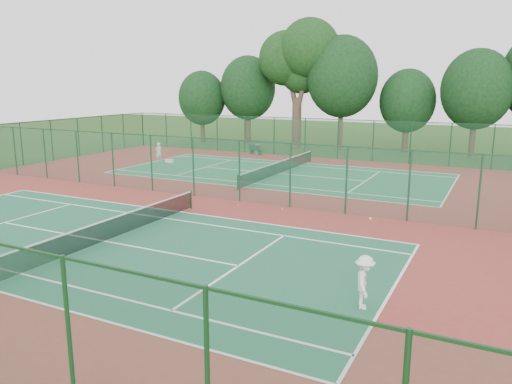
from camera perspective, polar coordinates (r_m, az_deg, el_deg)
ground at (r=28.99m, az=-4.55°, el=-0.75°), size 120.00×120.00×0.00m
red_pad at (r=28.99m, az=-4.55°, el=-0.74°), size 40.00×36.00×0.01m
court_near at (r=22.08m, az=-16.80°, el=-5.43°), size 23.77×10.97×0.01m
court_far at (r=36.81m, az=2.73°, el=2.11°), size 23.77×10.97×0.01m
fence_north at (r=44.85m, az=7.47°, el=6.12°), size 40.00×0.09×3.50m
fence_divider at (r=28.64m, az=-4.61°, el=2.68°), size 40.00×0.09×3.50m
tennis_net_near at (r=21.93m, az=-16.88°, el=-4.11°), size 0.10×12.90×0.97m
tennis_net_far at (r=36.72m, az=2.73°, el=2.93°), size 0.10×12.90×0.97m
player_near at (r=15.23m, az=12.28°, el=-10.03°), size 0.88×1.18×1.63m
player_far at (r=42.91m, az=-11.06°, el=4.48°), size 0.60×0.71×1.64m
trash_bin at (r=46.68m, az=0.18°, el=4.90°), size 0.65×0.65×0.95m
bench at (r=46.61m, az=-0.10°, el=4.88°), size 1.54×0.97×0.92m
kit_bag at (r=42.53m, az=-9.84°, el=3.51°), size 0.73×0.28×0.27m
stray_ball_a at (r=27.18m, az=-2.01°, el=-1.51°), size 0.08×0.08×0.08m
stray_ball_b at (r=26.47m, az=3.02°, el=-1.91°), size 0.06×0.06×0.06m
stray_ball_c at (r=29.68m, az=-7.67°, el=-0.43°), size 0.07×0.07×0.07m
big_tree at (r=51.15m, az=4.96°, el=15.07°), size 8.28×6.06×12.72m
evergreen_row at (r=50.82m, az=10.30°, el=4.76°), size 39.00×5.00×12.00m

